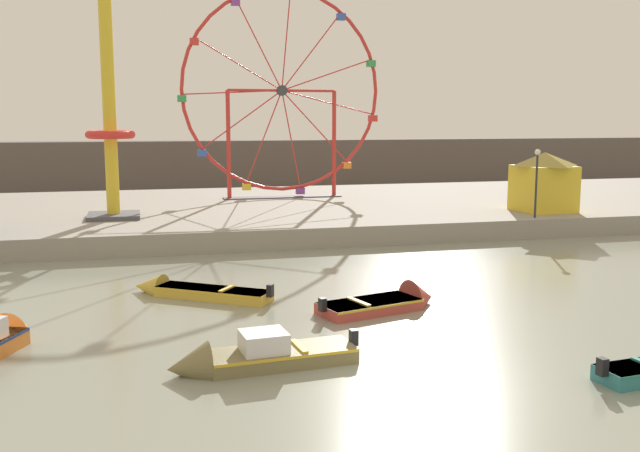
% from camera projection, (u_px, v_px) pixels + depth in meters
% --- Properties ---
extents(ground_plane, '(240.00, 240.00, 0.00)m').
position_uv_depth(ground_plane, '(414.00, 382.00, 17.82)').
color(ground_plane, gray).
extents(quay_promenade, '(110.00, 22.13, 1.05)m').
position_uv_depth(quay_promenade, '(243.00, 212.00, 45.95)').
color(quay_promenade, gray).
rests_on(quay_promenade, ground_plane).
extents(distant_town_skyline, '(140.00, 3.00, 4.40)m').
position_uv_depth(distant_town_skyline, '(208.00, 164.00, 67.37)').
color(distant_town_skyline, '#564C47').
rests_on(distant_town_skyline, ground_plane).
extents(motorboat_olive_wood, '(5.23, 1.74, 1.37)m').
position_uv_depth(motorboat_olive_wood, '(249.00, 358.00, 18.79)').
color(motorboat_olive_wood, olive).
rests_on(motorboat_olive_wood, ground_plane).
extents(motorboat_mustard_yellow, '(5.16, 4.05, 1.07)m').
position_uv_depth(motorboat_mustard_yellow, '(189.00, 291.00, 26.43)').
color(motorboat_mustard_yellow, gold).
rests_on(motorboat_mustard_yellow, ground_plane).
extents(motorboat_faded_red, '(4.67, 2.60, 1.42)m').
position_uv_depth(motorboat_faded_red, '(392.00, 302.00, 24.75)').
color(motorboat_faded_red, '#B24238').
rests_on(motorboat_faded_red, ground_plane).
extents(ferris_wheel_red_frame, '(13.76, 1.20, 14.09)m').
position_uv_depth(ferris_wheel_red_frame, '(282.00, 94.00, 48.52)').
color(ferris_wheel_red_frame, red).
rests_on(ferris_wheel_red_frame, quay_promenade).
extents(drop_tower_yellow_tower, '(2.80, 2.80, 15.61)m').
position_uv_depth(drop_tower_yellow_tower, '(109.00, 105.00, 38.62)').
color(drop_tower_yellow_tower, gold).
rests_on(drop_tower_yellow_tower, quay_promenade).
extents(carnival_booth_yellow_awning, '(3.33, 3.43, 3.47)m').
position_uv_depth(carnival_booth_yellow_awning, '(544.00, 181.00, 42.16)').
color(carnival_booth_yellow_awning, yellow).
rests_on(carnival_booth_yellow_awning, quay_promenade).
extents(promenade_lamp_near, '(0.32, 0.32, 3.77)m').
position_uv_depth(promenade_lamp_near, '(537.00, 173.00, 39.17)').
color(promenade_lamp_near, '#2D2D33').
rests_on(promenade_lamp_near, quay_promenade).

